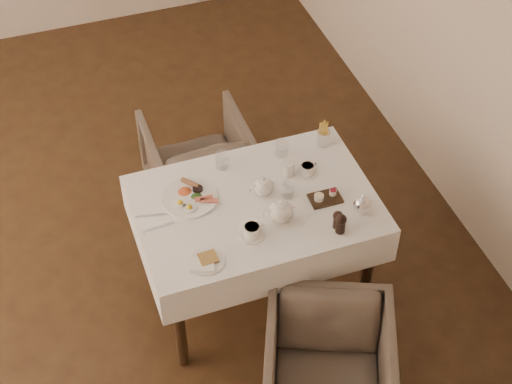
{
  "coord_description": "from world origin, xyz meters",
  "views": [
    {
      "loc": [
        -0.16,
        -3.45,
        3.74
      ],
      "look_at": [
        0.81,
        -0.69,
        0.82
      ],
      "focal_mm": 55.0,
      "sensor_mm": 36.0,
      "label": 1
    }
  ],
  "objects_px": {
    "table": "(255,218)",
    "breakfast_plate": "(189,197)",
    "teapot_centre": "(263,186)",
    "armchair_near": "(328,365)",
    "armchair_far": "(198,161)"
  },
  "relations": [
    {
      "from": "table",
      "to": "armchair_far",
      "type": "relative_size",
      "value": 1.96
    },
    {
      "from": "teapot_centre",
      "to": "armchair_near",
      "type": "bearing_deg",
      "value": -86.14
    },
    {
      "from": "breakfast_plate",
      "to": "teapot_centre",
      "type": "height_order",
      "value": "teapot_centre"
    },
    {
      "from": "table",
      "to": "armchair_near",
      "type": "relative_size",
      "value": 1.96
    },
    {
      "from": "table",
      "to": "armchair_far",
      "type": "bearing_deg",
      "value": 95.0
    },
    {
      "from": "teapot_centre",
      "to": "table",
      "type": "bearing_deg",
      "value": -141.81
    },
    {
      "from": "armchair_far",
      "to": "teapot_centre",
      "type": "xyz_separation_m",
      "value": [
        0.14,
        -0.84,
        0.52
      ]
    },
    {
      "from": "table",
      "to": "breakfast_plate",
      "type": "distance_m",
      "value": 0.38
    },
    {
      "from": "armchair_near",
      "to": "table",
      "type": "bearing_deg",
      "value": 121.12
    },
    {
      "from": "table",
      "to": "teapot_centre",
      "type": "bearing_deg",
      "value": 37.7
    },
    {
      "from": "armchair_near",
      "to": "armchair_far",
      "type": "relative_size",
      "value": 1.0
    },
    {
      "from": "armchair_near",
      "to": "armchair_far",
      "type": "distance_m",
      "value": 1.69
    },
    {
      "from": "armchair_near",
      "to": "armchair_far",
      "type": "xyz_separation_m",
      "value": [
        -0.19,
        1.68,
        0.0
      ]
    },
    {
      "from": "table",
      "to": "armchair_near",
      "type": "xyz_separation_m",
      "value": [
        0.11,
        -0.79,
        -0.34
      ]
    },
    {
      "from": "armchair_near",
      "to": "teapot_centre",
      "type": "height_order",
      "value": "teapot_centre"
    }
  ]
}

